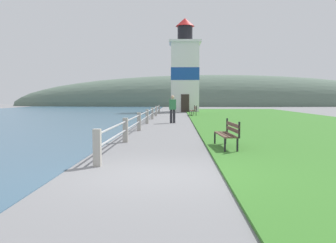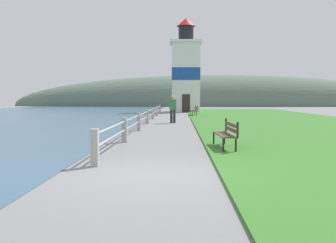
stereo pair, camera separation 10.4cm
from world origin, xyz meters
TOP-DOWN VIEW (x-y plane):
  - ground_plane at (0.00, 0.00)m, footprint 160.00×160.00m
  - grass_verge at (7.49, 17.62)m, footprint 12.00×52.85m
  - seawall_railing at (-1.39, 15.48)m, footprint 0.18×29.13m
  - park_bench_near at (2.15, 4.07)m, footprint 0.59×1.95m
  - park_bench_midway at (1.97, 25.71)m, footprint 0.59×1.92m
  - lighthouse at (1.34, 35.36)m, footprint 3.59×3.59m
  - person_strolling at (0.20, 16.22)m, footprint 0.45×0.27m
  - distant_hillside at (8.00, 65.24)m, footprint 80.00×16.00m

SIDE VIEW (x-z plane):
  - ground_plane at x=0.00m, z-range 0.00..0.00m
  - distant_hillside at x=8.00m, z-range -6.00..6.00m
  - grass_verge at x=7.49m, z-range 0.00..0.06m
  - seawall_railing at x=-1.39m, z-range 0.08..0.98m
  - park_bench_midway at x=1.97m, z-range 0.07..1.01m
  - park_bench_near at x=2.15m, z-range 0.07..1.01m
  - person_strolling at x=0.20m, z-range 0.07..1.86m
  - lighthouse at x=1.34m, z-range -0.76..9.91m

